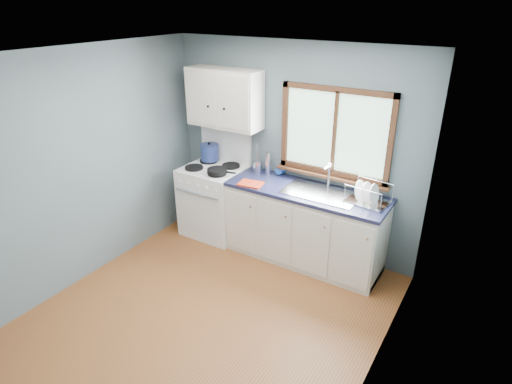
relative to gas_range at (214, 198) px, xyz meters
The scene contains 18 objects.
floor 1.82m from the gas_range, 57.18° to the right, with size 3.20×3.60×0.02m, color brown.
ceiling 2.67m from the gas_range, 57.18° to the right, with size 3.20×3.60×0.02m, color white.
wall_back 1.26m from the gas_range, 19.54° to the left, with size 3.20×0.02×2.50m, color slate.
wall_left 1.78m from the gas_range, 114.14° to the right, with size 0.02×3.60×2.50m, color slate.
wall_right 3.05m from the gas_range, 29.91° to the right, with size 0.02×3.60×2.50m, color slate.
gas_range is the anchor object (origin of this frame).
base_cabinets 1.31m from the gas_range, ahead, with size 1.85×0.60×0.88m.
countertop 1.37m from the gas_range, ahead, with size 1.89×0.64×0.04m, color black.
sink 1.53m from the gas_range, ahead, with size 0.84×0.46×0.44m.
window 1.81m from the gas_range, 11.37° to the left, with size 1.36×0.10×1.03m.
upper_cabinets 1.32m from the gas_range, 56.70° to the left, with size 0.95×0.35×0.70m.
skillet 0.56m from the gas_range, 40.96° to the right, with size 0.39×0.29×0.05m.
stockpot 0.61m from the gas_range, 137.40° to the left, with size 0.28×0.28×0.24m.
utensil_crock 0.77m from the gas_range, 19.82° to the left, with size 0.13×0.13×0.36m.
thermos 0.92m from the gas_range, 16.14° to the left, with size 0.07×0.07×0.28m, color silver.
soap_bottle 1.01m from the gas_range, 15.44° to the left, with size 0.10×0.10×0.26m, color #204CA3.
dish_towel 0.84m from the gas_range, 15.12° to the right, with size 0.28×0.20×0.02m, color red.
dish_rack 2.05m from the gas_range, ahead, with size 0.46×0.38×0.22m.
Camera 1 is at (2.19, -2.57, 2.91)m, focal length 30.00 mm.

